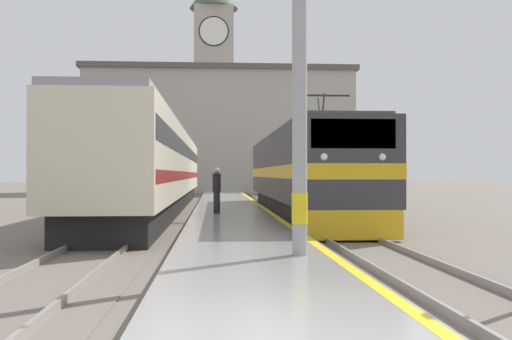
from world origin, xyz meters
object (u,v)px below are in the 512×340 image
(catenary_mast, at_px, (303,48))
(person_on_platform, at_px, (217,189))
(locomotive_train, at_px, (301,174))
(clock_tower, at_px, (214,74))
(passenger_train, at_px, (159,167))

(catenary_mast, relative_size, person_on_platform, 4.48)
(locomotive_train, xyz_separation_m, person_on_platform, (-3.65, -1.74, -0.62))
(person_on_platform, bearing_deg, catenary_mast, -82.61)
(person_on_platform, relative_size, clock_tower, 0.07)
(locomotive_train, height_order, catenary_mast, catenary_mast)
(clock_tower, bearing_deg, locomotive_train, -85.26)
(locomotive_train, distance_m, catenary_mast, 14.54)
(passenger_train, height_order, clock_tower, clock_tower)
(passenger_train, bearing_deg, person_on_platform, -67.90)
(locomotive_train, height_order, person_on_platform, locomotive_train)
(catenary_mast, bearing_deg, passenger_train, 103.02)
(passenger_train, relative_size, catenary_mast, 4.20)
(person_on_platform, distance_m, clock_tower, 49.79)
(passenger_train, height_order, catenary_mast, catenary_mast)
(catenary_mast, distance_m, clock_tower, 61.40)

